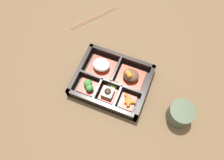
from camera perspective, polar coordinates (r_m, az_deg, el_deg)
The scene contains 11 objects.
ground_plane at distance 0.84m, azimuth -0.00°, elevation -0.73°, with size 3.00×3.00×0.00m, color brown.
bento_base at distance 0.83m, azimuth -0.00°, elevation -0.59°, with size 0.27×0.22×0.01m.
bento_rim at distance 0.82m, azimuth -0.07°, elevation -0.34°, with size 0.27×0.22×0.04m.
bowl_rice at distance 0.84m, azimuth -2.80°, elevation 3.78°, with size 0.10×0.09×0.04m.
bowl_stew at distance 0.82m, azimuth 4.88°, elevation 1.08°, with size 0.10×0.09×0.05m.
bowl_greens at distance 0.81m, azimuth -6.19°, elevation -1.41°, with size 0.07×0.06×0.04m.
bowl_tofu at distance 0.79m, azimuth -1.10°, elevation -3.47°, with size 0.06×0.06×0.04m.
bowl_carrots at distance 0.79m, azimuth 4.24°, elevation -5.56°, with size 0.06×0.06×0.02m.
bowl_pickles at distance 0.81m, azimuth 0.13°, elevation -1.34°, with size 0.04×0.04×0.01m.
tea_cup at distance 0.79m, azimuth 17.45°, elevation -8.37°, with size 0.09×0.09×0.07m.
chopsticks at distance 1.01m, azimuth -4.61°, elevation 16.01°, with size 0.15×0.20×0.01m.
Camera 1 is at (0.13, -0.32, 0.76)m, focal length 35.00 mm.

